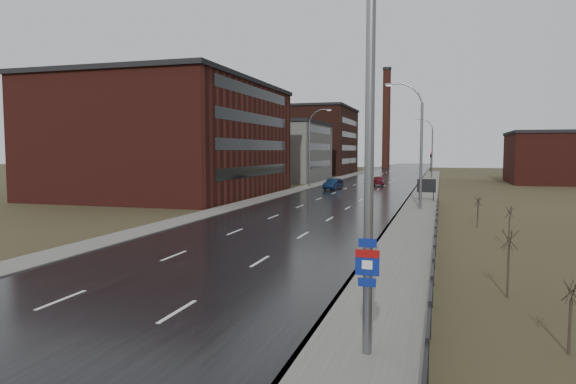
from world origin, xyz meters
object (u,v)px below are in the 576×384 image
Objects in this scene: billboard at (426,187)px; car_far at (378,181)px; streetlight_main at (356,122)px; car_near at (333,184)px.

car_far is at bearing 107.60° from billboard.
streetlight_main is 2.78× the size of car_far.
streetlight_main is 4.98× the size of billboard.
car_far is (-7.78, 24.51, -0.91)m from billboard.
car_near is 11.56m from car_far.
car_far is at bearing 71.05° from car_near.
car_far is (-7.15, 66.43, -5.32)m from streetlight_main.
billboard reaches higher than car_far.
billboard is (0.63, 41.92, -4.41)m from streetlight_main.
billboard is at bearing 89.14° from streetlight_main.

